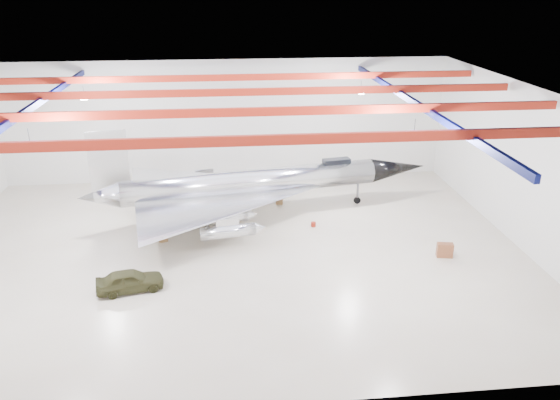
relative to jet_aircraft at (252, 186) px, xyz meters
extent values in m
plane|color=#BDAE96|center=(-1.73, -6.13, -2.50)|extent=(40.00, 40.00, 0.00)
plane|color=silver|center=(-1.73, 8.87, 3.00)|extent=(40.00, 0.00, 40.00)
plane|color=silver|center=(18.27, -6.13, 3.00)|extent=(0.00, 30.00, 30.00)
plane|color=#0A0F38|center=(-1.73, -6.13, 8.50)|extent=(40.00, 40.00, 0.00)
cube|color=maroon|center=(-1.73, -15.13, 7.90)|extent=(39.50, 0.25, 0.50)
cube|color=maroon|center=(-1.73, -9.13, 7.90)|extent=(39.50, 0.25, 0.50)
cube|color=maroon|center=(-1.73, -3.13, 7.90)|extent=(39.50, 0.25, 0.50)
cube|color=maroon|center=(-1.73, 2.87, 7.90)|extent=(39.50, 0.25, 0.50)
cube|color=#0C124D|center=(-13.73, -6.13, 7.60)|extent=(0.25, 29.50, 0.40)
cube|color=#0C124D|center=(10.27, -6.13, 7.60)|extent=(0.25, 29.50, 0.40)
cube|color=silver|center=(-11.73, -12.13, 7.20)|extent=(0.55, 0.55, 0.25)
cube|color=silver|center=(8.27, -12.13, 7.20)|extent=(0.55, 0.55, 0.25)
cube|color=silver|center=(-11.73, -0.13, 7.20)|extent=(0.55, 0.55, 0.25)
cube|color=silver|center=(8.27, -0.13, 7.20)|extent=(0.55, 0.55, 0.25)
cylinder|color=silver|center=(0.05, 0.01, 0.29)|extent=(19.97, 5.31, 1.99)
cone|color=black|center=(12.33, 2.10, 0.29)|extent=(5.24, 2.80, 1.99)
cone|color=silver|center=(-11.23, -1.92, 0.29)|extent=(3.28, 2.47, 1.99)
cube|color=silver|center=(-10.25, -1.75, 2.88)|extent=(2.77, 0.59, 4.48)
cube|color=black|center=(6.93, 1.18, 1.34)|extent=(2.29, 1.15, 0.50)
cylinder|color=silver|center=(-1.97, -5.89, -1.10)|extent=(3.88, 1.52, 0.90)
cylinder|color=silver|center=(-2.39, -3.44, -1.10)|extent=(3.88, 1.52, 0.90)
cylinder|color=silver|center=(-3.39, 2.45, -1.10)|extent=(3.88, 1.52, 0.90)
cylinder|color=silver|center=(-3.81, 4.91, -1.10)|extent=(3.88, 1.52, 0.90)
cylinder|color=#59595B|center=(8.89, 1.52, -1.60)|extent=(0.18, 0.18, 1.79)
cylinder|color=black|center=(8.89, 1.52, -2.22)|extent=(0.59, 0.31, 0.56)
cylinder|color=#59595B|center=(-3.45, -3.11, -1.60)|extent=(0.18, 0.18, 1.79)
cylinder|color=black|center=(-3.45, -3.11, -2.22)|extent=(0.59, 0.31, 0.56)
cylinder|color=#59595B|center=(-4.29, 1.79, -1.60)|extent=(0.18, 0.18, 1.79)
cylinder|color=black|center=(-4.29, 1.79, -2.22)|extent=(0.59, 0.31, 0.56)
imported|color=#333319|center=(-7.92, -10.64, -1.82)|extent=(4.21, 2.38, 1.35)
cube|color=brown|center=(12.54, -8.41, -2.01)|extent=(1.14, 0.73, 0.97)
cube|color=olive|center=(-6.61, -4.06, -2.30)|extent=(0.69, 0.62, 0.40)
cube|color=maroon|center=(-3.50, 1.34, -2.32)|extent=(0.62, 0.57, 0.36)
cube|color=olive|center=(2.41, 2.09, -2.31)|extent=(0.62, 0.55, 0.37)
cube|color=#59595B|center=(-7.79, 2.00, -2.38)|extent=(0.42, 0.38, 0.24)
cylinder|color=maroon|center=(4.51, -2.66, -2.33)|extent=(0.45, 0.45, 0.34)
cube|color=olive|center=(-0.73, -2.55, -2.32)|extent=(0.56, 0.47, 0.36)
cylinder|color=#59595B|center=(2.33, 2.83, -2.34)|extent=(0.41, 0.41, 0.32)
camera|label=1|loc=(-1.90, -39.89, 14.88)|focal=35.00mm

